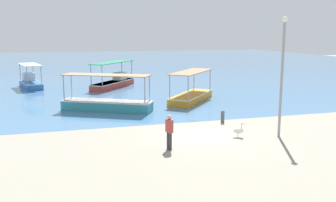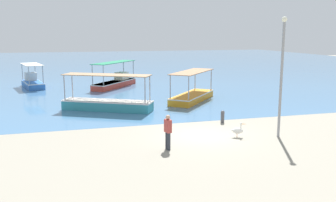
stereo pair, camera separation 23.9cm
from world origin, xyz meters
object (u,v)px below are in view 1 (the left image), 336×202
object	(u,v)px
lamp_post	(282,71)
mooring_bollard	(223,116)
fishing_boat_outer	(114,82)
fishing_boat_near_right	(107,103)
fisherman_standing	(169,131)
pelican	(238,130)
fishing_boat_far_right	(31,82)
fishing_boat_center	(191,95)

from	to	relation	value
lamp_post	mooring_bollard	xyz separation A→B (m)	(-1.61, 3.70, -3.10)
fishing_boat_outer	fishing_boat_near_right	bearing A→B (deg)	-100.37
fishing_boat_outer	fisherman_standing	size ratio (longest dim) A/B	3.66
fishing_boat_outer	pelican	size ratio (longest dim) A/B	7.73
fishing_boat_far_right	fisherman_standing	world-z (taller)	fishing_boat_far_right
fishing_boat_outer	fishing_boat_center	distance (m)	10.87
fishing_boat_far_right	pelican	xyz separation A→B (m)	(11.96, -22.39, -0.19)
fishing_boat_far_right	fisherman_standing	xyz separation A→B (m)	(7.81, -23.46, 0.34)
lamp_post	fisherman_standing	xyz separation A→B (m)	(-6.29, -0.57, -2.61)
pelican	mooring_bollard	bearing A→B (deg)	80.69
pelican	mooring_bollard	world-z (taller)	pelican
fishing_boat_far_right	pelican	distance (m)	25.39
lamp_post	fishing_boat_center	bearing A→B (deg)	94.86
fishing_boat_far_right	lamp_post	xyz separation A→B (m)	(14.10, -22.89, 2.95)
fishing_boat_center	mooring_bollard	bearing A→B (deg)	-94.85
fishing_boat_center	lamp_post	bearing A→B (deg)	-85.14
lamp_post	fisherman_standing	world-z (taller)	lamp_post
fishing_boat_near_right	mooring_bollard	bearing A→B (deg)	-41.82
fishing_boat_center	pelican	size ratio (longest dim) A/B	7.16
fishing_boat_near_right	fishing_boat_far_right	bearing A→B (deg)	114.28
fishing_boat_near_right	fisherman_standing	xyz separation A→B (m)	(1.74, -10.02, 0.38)
fishing_boat_far_right	fishing_boat_near_right	distance (m)	14.75
fishing_boat_far_right	fishing_boat_near_right	world-z (taller)	fishing_boat_near_right
fishing_boat_near_right	lamp_post	xyz separation A→B (m)	(8.04, -9.45, 2.99)
fishing_boat_far_right	mooring_bollard	world-z (taller)	fishing_boat_far_right
mooring_bollard	fishing_boat_near_right	bearing A→B (deg)	138.18
fishing_boat_far_right	mooring_bollard	xyz separation A→B (m)	(12.49, -19.19, -0.15)
fishing_boat_near_right	fisherman_standing	bearing A→B (deg)	-80.13
lamp_post	mooring_bollard	bearing A→B (deg)	113.55
fishing_boat_outer	fishing_boat_center	bearing A→B (deg)	-62.88
fishing_boat_far_right	mooring_bollard	distance (m)	22.90
lamp_post	fisherman_standing	bearing A→B (deg)	-174.85
lamp_post	fishing_boat_near_right	bearing A→B (deg)	130.38
fishing_boat_center	mooring_bollard	world-z (taller)	fishing_boat_center
fishing_boat_center	fishing_boat_near_right	distance (m)	7.32
fishing_boat_outer	fisherman_standing	xyz separation A→B (m)	(-0.37, -21.59, 0.34)
fishing_boat_far_right	fishing_boat_outer	bearing A→B (deg)	-12.88
fisherman_standing	pelican	bearing A→B (deg)	14.40
fishing_boat_near_right	fisherman_standing	size ratio (longest dim) A/B	3.82
pelican	fishing_boat_center	bearing A→B (deg)	83.83
fishing_boat_near_right	pelican	size ratio (longest dim) A/B	8.07
fishing_boat_center	mooring_bollard	size ratio (longest dim) A/B	7.29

